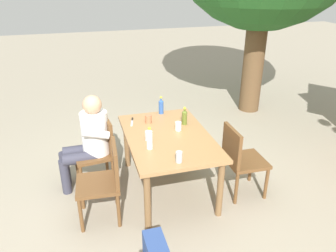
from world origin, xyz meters
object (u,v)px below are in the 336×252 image
cup_steel (179,157)px  cup_glass (149,136)px  person_in_white_shirt (89,138)px  bottle_clear (150,140)px  cup_terracotta (148,119)px  dining_table (168,142)px  cup_white (178,126)px  table_knife (132,121)px  chair_far_right (240,157)px  chair_near_left (99,149)px  bottle_blue (161,106)px  chair_near_right (105,179)px  backpack_by_near_side (147,134)px  bottle_olive (184,117)px

cup_steel → cup_glass: size_ratio=1.06×
person_in_white_shirt → bottle_clear: person_in_white_shirt is taller
cup_terracotta → dining_table: bearing=18.8°
dining_table → cup_steel: bearing=-5.2°
cup_white → cup_glass: (0.16, -0.39, 0.00)m
cup_steel → table_knife: cup_steel is taller
bottle_clear → cup_steel: bottle_clear is taller
dining_table → table_knife: (-0.49, -0.33, 0.10)m
chair_far_right → bottle_clear: (-0.08, -1.05, 0.34)m
cup_white → cup_terracotta: cup_white is taller
chair_near_left → table_knife: chair_near_left is taller
bottle_blue → cup_terracotta: size_ratio=2.36×
chair_near_right → bottle_blue: bearing=138.6°
dining_table → chair_near_right: chair_near_right is taller
chair_near_right → cup_white: chair_near_right is taller
cup_steel → backpack_by_near_side: bearing=178.4°
chair_far_right → backpack_by_near_side: (-1.46, -0.78, -0.29)m
chair_far_right → chair_near_right: bearing=-89.8°
dining_table → chair_far_right: 0.85m
table_knife → chair_near_right: bearing=-28.3°
dining_table → chair_near_left: size_ratio=1.66×
bottle_clear → bottle_blue: 0.97m
chair_near_left → chair_near_right: (0.66, 0.00, 0.00)m
cup_white → cup_terracotta: (-0.31, -0.29, -0.00)m
person_in_white_shirt → backpack_by_near_side: size_ratio=2.87×
chair_near_left → table_knife: 0.53m
bottle_blue → cup_steel: size_ratio=2.07×
chair_near_right → cup_terracotta: 1.02m
bottle_clear → table_knife: bottle_clear is taller
chair_near_right → bottle_olive: bottle_olive is taller
cup_steel → cup_glass: bearing=-160.9°
table_knife → backpack_by_near_side: 0.89m
chair_near_left → chair_far_right: size_ratio=1.00×
cup_terracotta → table_knife: bearing=-114.1°
person_in_white_shirt → dining_table: bearing=69.8°
bottle_olive → person_in_white_shirt: bearing=-94.2°
bottle_blue → bottle_olive: bearing=24.6°
bottle_blue → table_knife: (0.16, -0.42, -0.10)m
chair_near_right → table_knife: 0.97m
bottle_clear → bottle_blue: size_ratio=1.05×
bottle_blue → cup_terracotta: bottle_blue is taller
bottle_blue → cup_steel: 1.25m
cup_white → cup_glass: cup_glass is taller
dining_table → cup_glass: cup_glass is taller
chair_near_left → backpack_by_near_side: chair_near_left is taller
chair_far_right → cup_glass: (-0.27, -1.01, 0.29)m
person_in_white_shirt → cup_white: bearing=77.9°
chair_near_right → cup_glass: bearing=117.2°
cup_terracotta → table_knife: 0.22m
cup_glass → table_knife: cup_glass is taller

